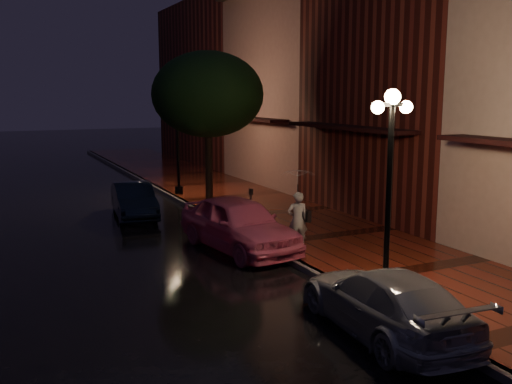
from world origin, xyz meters
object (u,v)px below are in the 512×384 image
navy_car (134,200)px  parking_meter (251,203)px  streetlamp_far (178,136)px  silver_car (385,302)px  pink_car (239,224)px  streetlamp_near (389,182)px  woman_with_umbrella (298,196)px  street_tree (208,97)px

navy_car → parking_meter: parking_meter is taller
streetlamp_far → silver_car: 15.35m
parking_meter → pink_car: bearing=-126.7°
navy_car → parking_meter: (2.98, -3.52, 0.26)m
pink_car → silver_car: 6.36m
streetlamp_near → streetlamp_far: (0.00, 14.00, 0.00)m
navy_car → woman_with_umbrella: size_ratio=1.68×
navy_car → silver_car: navy_car is taller
streetlamp_near → silver_car: 2.51m
streetlamp_far → parking_meter: (0.29, -6.71, -1.73)m
pink_car → woman_with_umbrella: size_ratio=2.03×
navy_car → silver_car: size_ratio=0.88×
streetlamp_far → streetlamp_near: bearing=-90.0°
streetlamp_near → pink_car: bearing=101.7°
streetlamp_far → woman_with_umbrella: size_ratio=1.94×
pink_car → parking_meter: 2.52m
navy_car → parking_meter: 4.62m
streetlamp_near → silver_car: (-0.95, -1.19, -1.99)m
woman_with_umbrella → parking_meter: 3.21m
streetlamp_far → navy_car: streetlamp_far is taller
street_tree → silver_car: bearing=-95.7°
pink_car → woman_with_umbrella: bearing=-44.6°
silver_car → streetlamp_near: bearing=-123.8°
streetlamp_near → streetlamp_far: size_ratio=1.00×
streetlamp_far → silver_car: (-0.95, -15.19, -1.99)m
streetlamp_far → parking_meter: 6.94m
streetlamp_far → navy_car: size_ratio=1.16×
pink_car → woman_with_umbrella: 1.87m
navy_car → woman_with_umbrella: bearing=-60.1°
street_tree → parking_meter: 5.01m
pink_car → woman_with_umbrella: woman_with_umbrella is taller
streetlamp_near → navy_car: streetlamp_near is taller
streetlamp_far → woman_with_umbrella: 9.89m
silver_car → pink_car: bearing=-84.1°
streetlamp_near → streetlamp_far: same height
parking_meter → streetlamp_near: bearing=-96.3°
streetlamp_near → parking_meter: size_ratio=3.61×
silver_car → parking_meter: (1.24, 8.48, 0.26)m
pink_car → navy_car: size_ratio=1.21×
navy_car → street_tree: bearing=9.5°
pink_car → parking_meter: bearing=49.8°
woman_with_umbrella → street_tree: bearing=-73.4°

